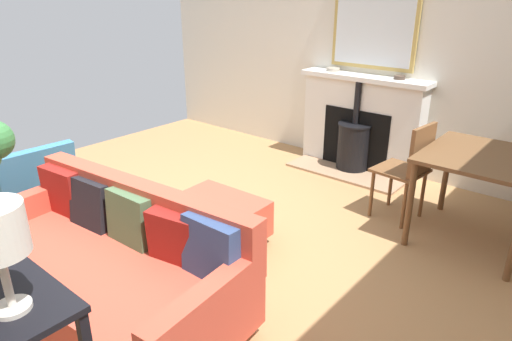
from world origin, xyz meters
TOP-DOWN VIEW (x-y plane):
  - ground_plane at (0.00, 0.00)m, footprint 5.15×5.57m
  - wall_left at (-2.58, 0.00)m, footprint 0.12×5.57m
  - fireplace at (-2.36, 0.30)m, footprint 0.64×1.46m
  - mirror_over_mantel at (-2.49, 0.30)m, footprint 0.04×0.96m
  - mantel_bowl_near at (-2.40, -0.11)m, footprint 0.15×0.15m
  - mantel_bowl_far at (-2.40, 0.68)m, footprint 0.12×0.12m
  - sofa at (0.88, 0.30)m, footprint 1.05×1.95m
  - ottoman at (-0.13, 0.25)m, footprint 0.57×0.73m
  - armchair_accent at (0.68, -1.09)m, footprint 0.70×0.61m
  - dining_table at (-1.50, 1.80)m, footprint 0.93×0.85m
  - dining_chair_near_fireplace at (-1.49, 1.24)m, footprint 0.44×0.44m

SIDE VIEW (x-z plane):
  - ground_plane at x=0.00m, z-range -0.01..0.00m
  - ottoman at x=-0.13m, z-range 0.04..0.42m
  - sofa at x=0.88m, z-range -0.05..0.74m
  - armchair_accent at x=0.68m, z-range 0.06..0.83m
  - fireplace at x=-2.36m, z-range -0.06..1.01m
  - dining_chair_near_fireplace at x=-1.49m, z-range 0.08..0.97m
  - dining_table at x=-1.50m, z-range 0.27..1.02m
  - mantel_bowl_near at x=-2.40m, z-range 1.06..1.10m
  - mantel_bowl_far at x=-2.40m, z-range 1.06..1.11m
  - wall_left at x=-2.58m, z-range 0.00..2.78m
  - mirror_over_mantel at x=-2.49m, z-range 1.12..2.15m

